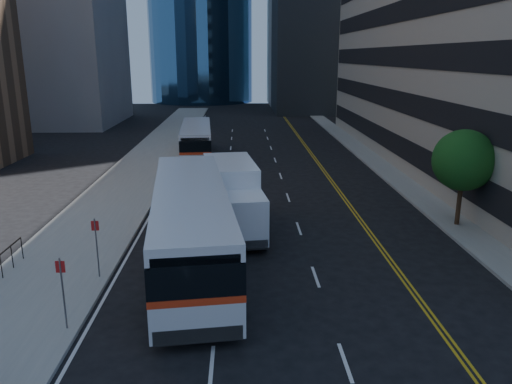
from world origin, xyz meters
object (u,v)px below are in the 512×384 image
at_px(street_tree, 464,160).
at_px(bus_front, 191,224).
at_px(bus_rear, 196,140).
at_px(box_truck, 232,196).

relative_size(street_tree, bus_front, 0.37).
bearing_deg(bus_rear, bus_front, -89.73).
distance_m(street_tree, bus_front, 14.60).
height_order(bus_rear, box_truck, box_truck).
xyz_separation_m(bus_rear, box_truck, (3.45, -19.37, 0.23)).
bearing_deg(bus_front, street_tree, 11.93).
bearing_deg(bus_front, box_truck, 62.47).
bearing_deg(street_tree, bus_front, -161.30).
bearing_deg(street_tree, bus_rear, 128.79).
relative_size(street_tree, box_truck, 0.67).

